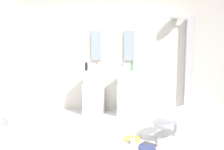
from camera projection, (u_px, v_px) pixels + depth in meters
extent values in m
cube|color=silver|center=(97.00, 139.00, 3.70)|extent=(4.80, 3.60, 0.04)
cube|color=beige|center=(113.00, 53.00, 5.16)|extent=(4.80, 0.10, 2.60)
cube|color=white|center=(94.00, 99.00, 4.99)|extent=(0.40, 0.40, 0.67)
cylinder|color=white|center=(94.00, 77.00, 4.93)|extent=(0.43, 0.43, 0.28)
cylinder|color=#B7BABF|center=(95.00, 67.00, 5.03)|extent=(0.02, 0.02, 0.10)
cube|color=white|center=(128.00, 100.00, 4.88)|extent=(0.40, 0.40, 0.67)
cylinder|color=white|center=(128.00, 77.00, 4.82)|extent=(0.43, 0.43, 0.28)
cylinder|color=#B7BABF|center=(128.00, 68.00, 4.92)|extent=(0.02, 0.02, 0.10)
cube|color=#8C9EA8|center=(96.00, 46.00, 5.12)|extent=(0.22, 0.03, 0.65)
cube|color=#8C9EA8|center=(129.00, 46.00, 5.01)|extent=(0.22, 0.03, 0.65)
cube|color=#B7BABF|center=(189.00, 67.00, 4.83)|extent=(0.14, 0.08, 2.05)
cylinder|color=#B7BABF|center=(183.00, 18.00, 4.71)|extent=(0.30, 0.02, 0.02)
cylinder|color=#B7BABF|center=(176.00, 18.00, 4.70)|extent=(0.24, 0.24, 0.02)
cube|color=#B7BABF|center=(175.00, 138.00, 3.63)|extent=(0.56, 0.50, 0.06)
cylinder|color=#B7BABF|center=(175.00, 127.00, 3.61)|extent=(0.05, 0.05, 0.34)
torus|color=silver|center=(176.00, 115.00, 3.59)|extent=(1.07, 1.07, 0.49)
cylinder|color=#B7BABF|center=(8.00, 103.00, 4.05)|extent=(0.03, 0.03, 0.95)
cylinder|color=#B7BABF|center=(16.00, 79.00, 3.97)|extent=(0.36, 0.02, 0.02)
cube|color=white|center=(17.00, 93.00, 4.00)|extent=(0.04, 0.22, 0.50)
cube|color=#B2B2B7|center=(131.00, 144.00, 3.44)|extent=(1.17, 0.79, 0.01)
cube|color=gold|center=(132.00, 139.00, 3.62)|extent=(0.28, 0.25, 0.02)
cube|color=#38383D|center=(149.00, 145.00, 3.38)|extent=(0.26, 0.24, 0.02)
cube|color=navy|center=(147.00, 148.00, 3.26)|extent=(0.25, 0.19, 0.03)
cylinder|color=white|center=(133.00, 141.00, 3.43)|extent=(0.07, 0.07, 0.09)
cylinder|color=silver|center=(96.00, 67.00, 4.83)|extent=(0.06, 0.06, 0.13)
cylinder|color=black|center=(96.00, 64.00, 4.82)|extent=(0.03, 0.03, 0.02)
cylinder|color=#59996B|center=(132.00, 67.00, 4.71)|extent=(0.06, 0.06, 0.17)
cylinder|color=black|center=(132.00, 62.00, 4.70)|extent=(0.03, 0.03, 0.02)
cylinder|color=black|center=(86.00, 67.00, 4.86)|extent=(0.06, 0.06, 0.16)
cylinder|color=black|center=(86.00, 63.00, 4.85)|extent=(0.03, 0.03, 0.02)
cylinder|color=white|center=(122.00, 68.00, 4.73)|extent=(0.06, 0.06, 0.12)
cylinder|color=black|center=(122.00, 65.00, 4.72)|extent=(0.03, 0.03, 0.02)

